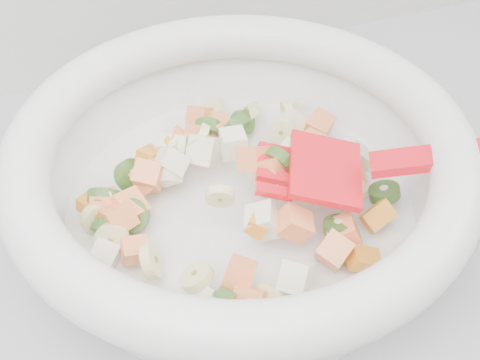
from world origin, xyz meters
name	(u,v)px	position (x,y,z in m)	size (l,w,h in m)	color
mixing_bowl	(240,173)	(-0.09, 1.49, 0.95)	(0.46, 0.36, 0.12)	white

